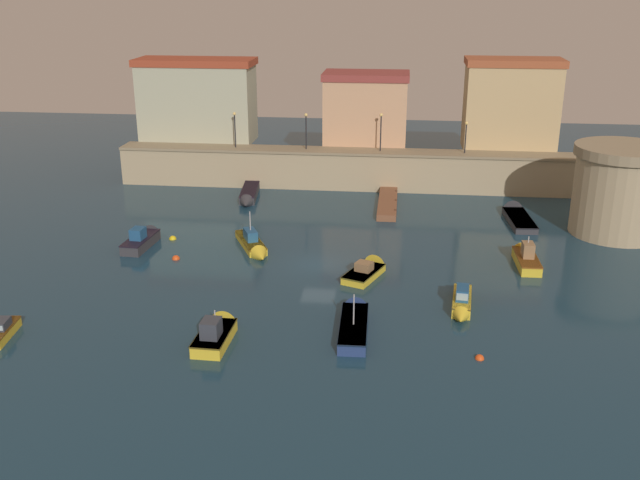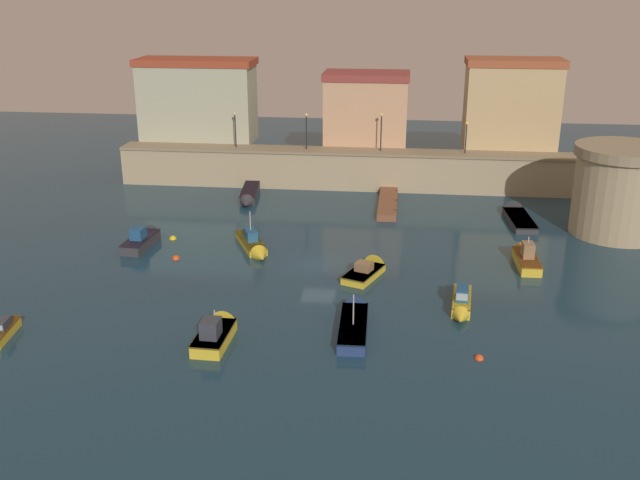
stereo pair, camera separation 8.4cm
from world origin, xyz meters
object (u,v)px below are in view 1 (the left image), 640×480
at_px(quay_lamp_1, 306,126).
at_px(moored_boat_0, 217,331).
at_px(moored_boat_4, 144,238).
at_px(moored_boat_9, 525,256).
at_px(fortress_tower, 620,190).
at_px(mooring_buoy_1, 479,359).
at_px(quay_lamp_2, 381,126).
at_px(moored_boat_6, 249,195).
at_px(mooring_buoy_0, 176,259).
at_px(mooring_buoy_2, 173,239).
at_px(quay_lamp_3, 466,132).
at_px(moored_boat_1, 462,303).
at_px(quay_lamp_0, 235,124).
at_px(moored_boat_7, 254,245).
at_px(moored_boat_3, 516,215).
at_px(moored_boat_2, 354,320).
at_px(moored_boat_5, 369,269).

distance_m(quay_lamp_1, moored_boat_0, 33.86).
height_order(moored_boat_4, moored_boat_9, moored_boat_9).
distance_m(fortress_tower, mooring_buoy_1, 26.43).
bearing_deg(quay_lamp_2, moored_boat_6, -157.18).
distance_m(moored_boat_4, mooring_buoy_0, 4.52).
xyz_separation_m(mooring_buoy_1, mooring_buoy_2, (-22.89, 17.13, 0.00)).
bearing_deg(moored_boat_4, mooring_buoy_2, -49.38).
bearing_deg(quay_lamp_3, quay_lamp_1, -180.00).
bearing_deg(moored_boat_1, mooring_buoy_2, -110.58).
xyz_separation_m(quay_lamp_0, quay_lamp_2, (14.56, 0.00, 0.10)).
relative_size(moored_boat_1, moored_boat_7, 0.80).
relative_size(fortress_tower, moored_boat_0, 1.58).
bearing_deg(moored_boat_6, moored_boat_3, 76.68).
height_order(moored_boat_3, moored_boat_4, moored_boat_4).
relative_size(moored_boat_2, moored_boat_3, 0.95).
distance_m(moored_boat_3, mooring_buoy_0, 29.80).
bearing_deg(mooring_buoy_2, moored_boat_9, -4.10).
bearing_deg(mooring_buoy_1, fortress_tower, 60.02).
bearing_deg(quay_lamp_1, moored_boat_0, -91.48).
bearing_deg(quay_lamp_0, quay_lamp_2, 0.00).
relative_size(quay_lamp_0, moored_boat_4, 0.63).
xyz_separation_m(quay_lamp_0, moored_boat_2, (14.16, -30.79, -5.83)).
height_order(quay_lamp_3, moored_boat_6, quay_lamp_3).
bearing_deg(fortress_tower, moored_boat_4, -169.63).
height_order(quay_lamp_1, moored_boat_9, quay_lamp_1).
relative_size(moored_boat_4, mooring_buoy_0, 9.65).
bearing_deg(moored_boat_4, mooring_buoy_1, -118.32).
height_order(moored_boat_2, mooring_buoy_2, moored_boat_2).
xyz_separation_m(moored_boat_2, moored_boat_3, (12.73, 22.50, -0.09)).
height_order(moored_boat_0, moored_boat_5, moored_boat_0).
relative_size(moored_boat_4, mooring_buoy_2, 9.66).
xyz_separation_m(moored_boat_0, moored_boat_5, (8.32, 10.97, -0.17)).
xyz_separation_m(quay_lamp_3, moored_boat_2, (-8.62, -30.79, -5.56)).
bearing_deg(moored_boat_5, moored_boat_1, -110.07).
xyz_separation_m(moored_boat_4, mooring_buoy_0, (3.45, -2.88, -0.53)).
height_order(quay_lamp_0, moored_boat_1, quay_lamp_0).
bearing_deg(fortress_tower, mooring_buoy_0, -164.10).
bearing_deg(quay_lamp_3, moored_boat_5, -109.99).
height_order(moored_boat_5, mooring_buoy_1, moored_boat_5).
xyz_separation_m(quay_lamp_2, moored_boat_4, (-17.97, -18.34, -5.79)).
bearing_deg(moored_boat_0, mooring_buoy_0, 29.11).
xyz_separation_m(moored_boat_0, moored_boat_6, (-4.02, 28.20, -0.08)).
distance_m(quay_lamp_3, moored_boat_2, 32.45).
relative_size(moored_boat_4, moored_boat_9, 1.00).
bearing_deg(moored_boat_3, moored_boat_1, 158.76).
height_order(fortress_tower, quay_lamp_3, fortress_tower).
relative_size(quay_lamp_1, quay_lamp_3, 1.16).
height_order(fortress_tower, moored_boat_0, fortress_tower).
xyz_separation_m(moored_boat_9, mooring_buoy_2, (-27.58, 1.98, -0.51)).
bearing_deg(quay_lamp_3, moored_boat_7, -132.77).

